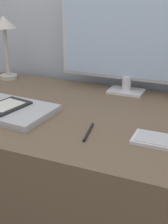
{
  "coord_description": "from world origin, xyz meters",
  "views": [
    {
      "loc": [
        0.44,
        -0.93,
        1.22
      ],
      "look_at": [
        0.04,
        -0.01,
        0.81
      ],
      "focal_mm": 50.0,
      "sensor_mm": 36.0,
      "label": 1
    }
  ],
  "objects": [
    {
      "name": "desk_lamp",
      "position": [
        -0.58,
        0.4,
        0.99
      ],
      "size": [
        0.12,
        0.12,
        0.33
      ],
      "color": "#BCB7AD",
      "rests_on": "desk"
    },
    {
      "name": "monitor",
      "position": [
        0.07,
        0.42,
        1.01
      ],
      "size": [
        0.65,
        0.11,
        0.48
      ],
      "color": "silver",
      "rests_on": "desk"
    },
    {
      "name": "ereader",
      "position": [
        -0.29,
        -0.01,
        0.78
      ],
      "size": [
        0.15,
        0.19,
        0.01
      ],
      "color": "black",
      "rests_on": "laptop"
    },
    {
      "name": "pen",
      "position": [
        0.07,
        -0.05,
        0.76
      ],
      "size": [
        0.03,
        0.14,
        0.01
      ],
      "color": "black",
      "rests_on": "desk"
    },
    {
      "name": "laptop",
      "position": [
        -0.29,
        -0.01,
        0.77
      ],
      "size": [
        0.36,
        0.26,
        0.02
      ],
      "color": "#A3A3A8",
      "rests_on": "desk"
    },
    {
      "name": "desk",
      "position": [
        0.0,
        0.12,
        0.38
      ],
      "size": [
        1.44,
        0.75,
        0.75
      ],
      "color": "brown",
      "rests_on": "ground_plane"
    }
  ]
}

